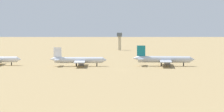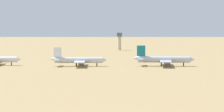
% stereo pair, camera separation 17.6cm
% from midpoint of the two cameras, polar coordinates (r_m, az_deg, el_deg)
% --- Properties ---
extents(ground, '(4000.00, 4000.00, 0.00)m').
position_cam_midpoint_polar(ground, '(269.31, 1.21, -1.72)').
color(ground, tan).
extents(ridge_west, '(252.39, 242.14, 116.40)m').
position_cam_midpoint_polar(ridge_west, '(1214.49, -5.22, 5.34)').
color(ridge_west, slate).
rests_on(ridge_west, ground).
extents(ridge_center, '(346.70, 223.86, 90.34)m').
position_cam_midpoint_polar(ridge_center, '(1299.55, 9.60, 4.63)').
color(ridge_center, slate).
rests_on(ridge_center, ground).
extents(parked_jet_white_2, '(36.37, 30.75, 12.01)m').
position_cam_midpoint_polar(parked_jet_white_2, '(293.37, -4.20, -0.50)').
color(parked_jet_white_2, silver).
rests_on(parked_jet_white_2, ground).
extents(parked_jet_teal_3, '(39.27, 32.84, 13.01)m').
position_cam_midpoint_polar(parked_jet_teal_3, '(295.76, 6.28, -0.42)').
color(parked_jet_teal_3, silver).
rests_on(parked_jet_teal_3, ground).
extents(control_tower, '(5.20, 5.20, 18.08)m').
position_cam_midpoint_polar(control_tower, '(477.94, 0.92, 2.02)').
color(control_tower, '#C6B793').
rests_on(control_tower, ground).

